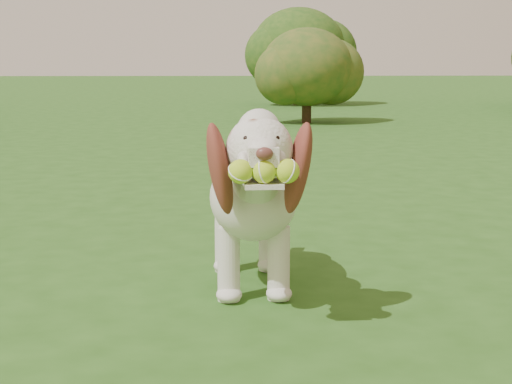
{
  "coord_description": "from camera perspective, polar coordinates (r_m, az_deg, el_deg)",
  "views": [
    {
      "loc": [
        -0.07,
        -3.52,
        0.94
      ],
      "look_at": [
        0.07,
        -0.65,
        0.45
      ],
      "focal_mm": 55.0,
      "sensor_mm": 36.0,
      "label": 1
    }
  ],
  "objects": [
    {
      "name": "shrub_i",
      "position": [
        16.11,
        3.12,
        10.43
      ],
      "size": [
        1.9,
        1.9,
        1.96
      ],
      "color": "#382314",
      "rests_on": "ground"
    },
    {
      "name": "dog",
      "position": [
        3.16,
        -0.33,
        -0.03
      ],
      "size": [
        0.41,
        1.18,
        0.77
      ],
      "rotation": [
        0.0,
        0.0,
        0.03
      ],
      "color": "silver",
      "rests_on": "ground"
    },
    {
      "name": "ground",
      "position": [
        3.65,
        -1.52,
        -5.32
      ],
      "size": [
        80.0,
        80.0,
        0.0
      ],
      "primitive_type": "plane",
      "color": "#264F16",
      "rests_on": "ground"
    },
    {
      "name": "shrub_c",
      "position": [
        11.63,
        3.73,
        9.05
      ],
      "size": [
        1.34,
        1.34,
        1.39
      ],
      "color": "#382314",
      "rests_on": "ground"
    }
  ]
}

